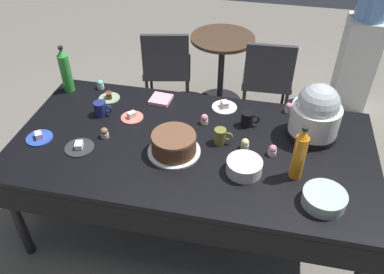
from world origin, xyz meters
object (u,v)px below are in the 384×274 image
soda_bottle_orange_juice (299,154)px  coffee_mug_black (248,119)px  potluck_table (192,151)px  cupcake_mint (289,108)px  round_cafe_table (222,58)px  cupcake_lemon (100,84)px  coffee_mug_navy (101,109)px  ceramic_snack_bowl (244,167)px  water_cooler (360,51)px  frosted_layer_cake (174,144)px  dessert_plate_coral (132,117)px  cupcake_rose (245,144)px  dessert_plate_white (224,106)px  cupcake_berry (204,119)px  glass_salad_bowl (324,199)px  cupcake_vanilla (104,133)px  soda_bottle_lime_soda (65,70)px  dessert_plate_sage (109,97)px  dessert_plate_charcoal (79,147)px  maroon_chair_right (268,76)px  cupcake_cocoa (272,151)px  maroon_chair_left (167,65)px  dessert_plate_cobalt (39,137)px  slow_cooker (316,114)px

soda_bottle_orange_juice → coffee_mug_black: (-0.31, 0.41, -0.11)m
potluck_table → cupcake_mint: size_ratio=32.59×
potluck_table → round_cafe_table: 1.61m
cupcake_lemon → coffee_mug_navy: (0.13, -0.31, 0.02)m
ceramic_snack_bowl → water_cooler: water_cooler is taller
frosted_layer_cake → ceramic_snack_bowl: 0.43m
round_cafe_table → cupcake_mint: bearing=-61.5°
dessert_plate_coral → cupcake_rose: 0.78m
cupcake_rose → coffee_mug_black: size_ratio=0.57×
dessert_plate_white → cupcake_berry: 0.23m
coffee_mug_navy → coffee_mug_black: size_ratio=1.05×
glass_salad_bowl → dessert_plate_white: bearing=129.8°
cupcake_mint → soda_bottle_orange_juice: 0.63m
dessert_plate_white → frosted_layer_cake: bearing=-113.4°
potluck_table → cupcake_vanilla: size_ratio=32.59×
cupcake_rose → coffee_mug_navy: (-0.97, 0.14, 0.02)m
cupcake_lemon → soda_bottle_lime_soda: 0.26m
cupcake_lemon → ceramic_snack_bowl: bearing=-30.4°
dessert_plate_sage → dessert_plate_coral: bearing=-38.7°
potluck_table → cupcake_rose: 0.33m
coffee_mug_black → round_cafe_table: size_ratio=0.17×
potluck_table → dessert_plate_charcoal: bearing=-164.1°
coffee_mug_black → maroon_chair_right: maroon_chair_right is taller
round_cafe_table → cupcake_lemon: bearing=-123.4°
cupcake_rose → soda_bottle_lime_soda: size_ratio=0.20×
soda_bottle_orange_juice → cupcake_cocoa: bearing=131.8°
potluck_table → cupcake_cocoa: bearing=-0.6°
potluck_table → cupcake_lemon: cupcake_lemon is taller
cupcake_rose → maroon_chair_left: bearing=122.4°
frosted_layer_cake → round_cafe_table: bearing=88.8°
cupcake_vanilla → coffee_mug_black: bearing=19.8°
dessert_plate_white → cupcake_cocoa: size_ratio=2.54×
dessert_plate_cobalt → glass_salad_bowl: bearing=-6.0°
cupcake_berry → soda_bottle_lime_soda: soda_bottle_lime_soda is taller
coffee_mug_black → maroon_chair_left: maroon_chair_left is taller
cupcake_mint → maroon_chair_right: size_ratio=0.08×
cupcake_cocoa → dessert_plate_cobalt: bearing=-174.1°
dessert_plate_coral → dessert_plate_charcoal: bearing=-120.4°
water_cooler → coffee_mug_black: bearing=-119.8°
dessert_plate_charcoal → cupcake_berry: bearing=30.4°
cupcake_lemon → maroon_chair_right: size_ratio=0.08×
glass_salad_bowl → cupcake_cocoa: (-0.28, 0.32, -0.00)m
glass_salad_bowl → dessert_plate_cobalt: bearing=174.0°
glass_salad_bowl → cupcake_mint: (-0.20, 0.79, -0.00)m
dessert_plate_white → maroon_chair_left: size_ratio=0.20×
coffee_mug_black → dessert_plate_sage: bearing=174.0°
cupcake_lemon → cupcake_rose: bearing=-22.2°
dessert_plate_white → cupcake_rose: (0.18, -0.39, 0.02)m
slow_cooker → water_cooler: (0.51, 1.61, -0.32)m
dessert_plate_cobalt → soda_bottle_lime_soda: (-0.06, 0.56, 0.15)m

